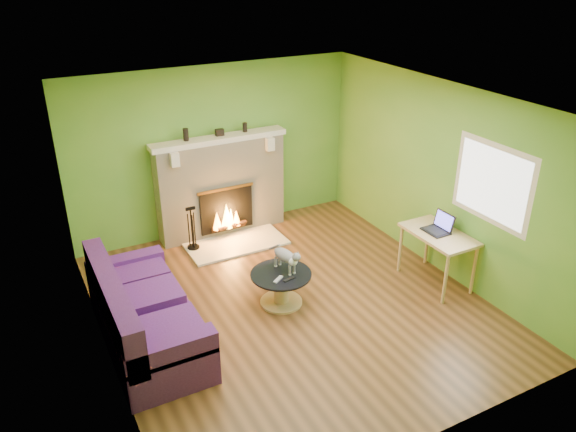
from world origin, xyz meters
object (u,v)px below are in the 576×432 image
object	(u,v)px
desk	(438,239)
cat	(285,258)
coffee_table	(281,286)
sofa	(142,316)

from	to	relation	value
desk	cat	bearing A→B (deg)	163.97
desk	coffee_table	bearing A→B (deg)	165.87
sofa	cat	size ratio (longest dim) A/B	3.75
sofa	coffee_table	xyz separation A→B (m)	(1.75, -0.02, -0.11)
sofa	cat	bearing A→B (deg)	1.00
coffee_table	cat	size ratio (longest dim) A/B	1.39
sofa	desk	bearing A→B (deg)	-8.02
sofa	coffee_table	distance (m)	1.75
coffee_table	cat	bearing A→B (deg)	32.01
coffee_table	desk	distance (m)	2.16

